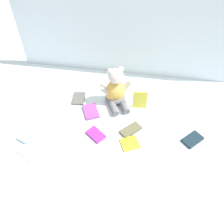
{
  "coord_description": "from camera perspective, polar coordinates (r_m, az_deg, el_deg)",
  "views": [
    {
      "loc": [
        0.16,
        -1.12,
        1.22
      ],
      "look_at": [
        -0.0,
        -0.1,
        0.1
      ],
      "focal_mm": 39.26,
      "sensor_mm": 36.0,
      "label": 1
    }
  ],
  "objects": [
    {
      "name": "ground_plane",
      "position": [
        1.67,
        0.68,
        0.16
      ],
      "size": [
        3.2,
        3.2,
        0.0
      ],
      "primitive_type": "plane",
      "color": "silver"
    },
    {
      "name": "backdrop_drape",
      "position": [
        1.81,
        2.98,
        17.67
      ],
      "size": [
        1.6,
        0.03,
        0.65
      ],
      "primitive_type": "cube",
      "color": "silver",
      "rests_on": "ground_plane"
    },
    {
      "name": "teddy_bear",
      "position": [
        1.66,
        0.88,
        5.03
      ],
      "size": [
        0.23,
        0.24,
        0.28
      ],
      "rotation": [
        0.0,
        0.0,
        0.43
      ],
      "color": "#E5B24C",
      "rests_on": "ground_plane"
    },
    {
      "name": "book_case_0",
      "position": [
        1.54,
        -18.45,
        -8.78
      ],
      "size": [
        0.16,
        0.14,
        0.01
      ],
      "primitive_type": "cube",
      "rotation": [
        0.0,
        0.0,
        1.13
      ],
      "color": "white",
      "rests_on": "ground_plane"
    },
    {
      "name": "book_case_1",
      "position": [
        1.66,
        6.51,
        2.83
      ],
      "size": [
        0.1,
        0.03,
        0.14
      ],
      "primitive_type": "cube",
      "rotation": [
        -0.05,
        0.0,
        0.08
      ],
      "color": "yellow",
      "rests_on": "ground_plane"
    },
    {
      "name": "book_case_2",
      "position": [
        1.53,
        -3.8,
        -5.24
      ],
      "size": [
        0.14,
        0.13,
        0.02
      ],
      "primitive_type": "cube",
      "rotation": [
        0.0,
        0.0,
        4.05
      ],
      "color": "purple",
      "rests_on": "ground_plane"
    },
    {
      "name": "book_case_3",
      "position": [
        1.58,
        18.24,
        -6.09
      ],
      "size": [
        0.14,
        0.14,
        0.02
      ],
      "primitive_type": "cube",
      "rotation": [
        0.0,
        0.0,
        5.5
      ],
      "color": "#14262F",
      "rests_on": "ground_plane"
    },
    {
      "name": "book_case_4",
      "position": [
        1.5,
        4.2,
        -7.31
      ],
      "size": [
        0.14,
        0.13,
        0.01
      ],
      "primitive_type": "cube",
      "rotation": [
        0.0,
        0.0,
        5.15
      ],
      "color": "yellow",
      "rests_on": "ground_plane"
    },
    {
      "name": "book_case_5",
      "position": [
        1.76,
        -7.72,
        3.15
      ],
      "size": [
        0.1,
        0.13,
        0.01
      ],
      "primitive_type": "cube",
      "rotation": [
        0.0,
        0.0,
        0.09
      ],
      "color": "#54544B",
      "rests_on": "ground_plane"
    },
    {
      "name": "book_case_6",
      "position": [
        1.56,
        4.4,
        -4.18
      ],
      "size": [
        0.14,
        0.15,
        0.02
      ],
      "primitive_type": "cube",
      "rotation": [
        0.0,
        0.0,
        5.51
      ],
      "color": "brown",
      "rests_on": "ground_plane"
    },
    {
      "name": "book_case_7",
      "position": [
        1.66,
        -4.91,
        0.12
      ],
      "size": [
        0.14,
        0.16,
        0.02
      ],
      "primitive_type": "cube",
      "rotation": [
        0.0,
        0.0,
        3.59
      ],
      "color": "#9B4090",
      "rests_on": "ground_plane"
    },
    {
      "name": "book_case_8",
      "position": [
        1.61,
        -19.04,
        -5.43
      ],
      "size": [
        0.12,
        0.13,
        0.02
      ],
      "primitive_type": "cube",
      "rotation": [
        0.0,
        0.0,
        1.19
      ],
      "color": "#8BBCE7",
      "rests_on": "ground_plane"
    }
  ]
}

